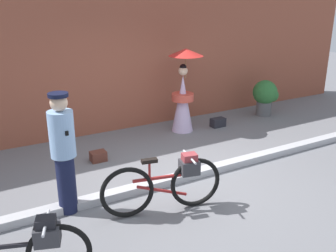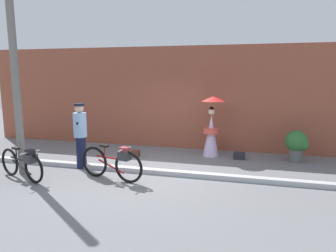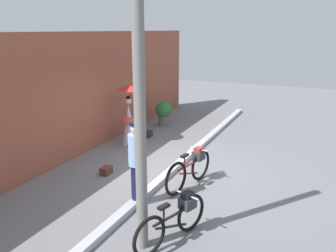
# 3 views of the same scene
# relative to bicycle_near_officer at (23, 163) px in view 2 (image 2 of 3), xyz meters

# --- Properties ---
(ground_plane) EXTENTS (30.00, 30.00, 0.00)m
(ground_plane) POSITION_rel_bicycle_near_officer_xyz_m (2.73, 1.21, -0.41)
(ground_plane) COLOR slate
(building_wall) EXTENTS (14.00, 0.40, 3.40)m
(building_wall) POSITION_rel_bicycle_near_officer_xyz_m (2.73, 4.28, 1.29)
(building_wall) COLOR brown
(building_wall) RESTS_ON ground_plane
(sidewalk_curb) EXTENTS (14.00, 0.20, 0.12)m
(sidewalk_curb) POSITION_rel_bicycle_near_officer_xyz_m (2.73, 1.21, -0.35)
(sidewalk_curb) COLOR #B2B2B7
(sidewalk_curb) RESTS_ON ground_plane
(bicycle_near_officer) EXTENTS (1.61, 0.67, 0.78)m
(bicycle_near_officer) POSITION_rel_bicycle_near_officer_xyz_m (0.00, 0.00, 0.00)
(bicycle_near_officer) COLOR black
(bicycle_near_officer) RESTS_ON ground_plane
(bicycle_far_side) EXTENTS (1.72, 0.54, 0.84)m
(bicycle_far_side) POSITION_rel_bicycle_near_officer_xyz_m (2.07, 0.52, 0.03)
(bicycle_far_side) COLOR black
(bicycle_far_side) RESTS_ON ground_plane
(person_officer) EXTENTS (0.34, 0.38, 1.73)m
(person_officer) POSITION_rel_bicycle_near_officer_xyz_m (0.84, 1.19, 0.52)
(person_officer) COLOR #141938
(person_officer) RESTS_ON ground_plane
(person_with_parasol) EXTENTS (0.76, 0.76, 1.85)m
(person_with_parasol) POSITION_rel_bicycle_near_officer_xyz_m (4.05, 3.31, 0.50)
(person_with_parasol) COLOR silver
(person_with_parasol) RESTS_ON ground_plane
(potted_plant_by_door) EXTENTS (0.63, 0.61, 0.91)m
(potted_plant_by_door) POSITION_rel_bicycle_near_officer_xyz_m (6.49, 3.29, 0.11)
(potted_plant_by_door) COLOR #59595B
(potted_plant_by_door) RESTS_ON ground_plane
(backpack_on_pavement) EXTENTS (0.33, 0.20, 0.20)m
(backpack_on_pavement) POSITION_rel_bicycle_near_officer_xyz_m (4.90, 3.13, -0.30)
(backpack_on_pavement) COLOR #26262D
(backpack_on_pavement) RESTS_ON ground_plane
(backpack_spare) EXTENTS (0.29, 0.21, 0.19)m
(backpack_spare) POSITION_rel_bicycle_near_officer_xyz_m (1.80, 2.63, -0.31)
(backpack_spare) COLOR #592D23
(backpack_spare) RESTS_ON ground_plane
(utility_pole) EXTENTS (0.18, 0.18, 4.80)m
(utility_pole) POSITION_rel_bicycle_near_officer_xyz_m (-0.37, 0.41, 1.99)
(utility_pole) COLOR slate
(utility_pole) RESTS_ON ground_plane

